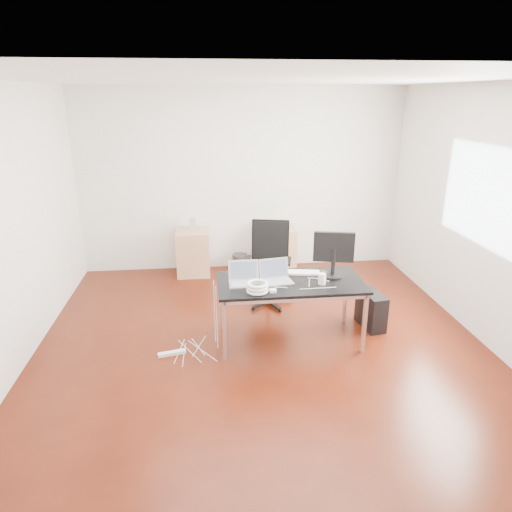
{
  "coord_description": "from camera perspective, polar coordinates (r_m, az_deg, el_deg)",
  "views": [
    {
      "loc": [
        -0.56,
        -4.53,
        2.66
      ],
      "look_at": [
        0.0,
        0.55,
        0.85
      ],
      "focal_mm": 32.0,
      "sensor_mm": 36.0,
      "label": 1
    }
  ],
  "objects": [
    {
      "name": "laptop_right",
      "position": [
        5.0,
        2.49,
        -2.56
      ],
      "size": [
        0.37,
        0.3,
        0.23
      ],
      "rotation": [
        0.0,
        0.0,
        0.16
      ],
      "color": "silver",
      "rests_on": "desk"
    },
    {
      "name": "navy_garment",
      "position": [
        7.15,
        2.25,
        3.94
      ],
      "size": [
        0.31,
        0.25,
        0.09
      ],
      "primitive_type": "cube",
      "rotation": [
        0.0,
        0.0,
        0.05
      ],
      "color": "black",
      "rests_on": "filing_cabinet_right"
    },
    {
      "name": "cable_coil",
      "position": [
        4.72,
        0.17,
        -3.92
      ],
      "size": [
        0.24,
        0.24,
        0.11
      ],
      "rotation": [
        0.0,
        0.0,
        0.2
      ],
      "color": "white",
      "rests_on": "desk"
    },
    {
      "name": "laptop_left",
      "position": [
        4.94,
        -1.48,
        -2.82
      ],
      "size": [
        0.33,
        0.26,
        0.23
      ],
      "rotation": [
        0.0,
        0.0,
        -0.01
      ],
      "color": "silver",
      "rests_on": "desk"
    },
    {
      "name": "wastebasket",
      "position": [
        7.25,
        -2.02,
        -0.85
      ],
      "size": [
        0.27,
        0.27,
        0.28
      ],
      "primitive_type": "cylinder",
      "rotation": [
        0.0,
        0.0,
        0.15
      ],
      "color": "black",
      "rests_on": "ground"
    },
    {
      "name": "speaker",
      "position": [
        7.06,
        -7.89,
        3.96
      ],
      "size": [
        0.1,
        0.09,
        0.18
      ],
      "primitive_type": "cube",
      "rotation": [
        0.0,
        0.0,
        -0.12
      ],
      "color": "#9E9E9E",
      "rests_on": "filing_cabinet_left"
    },
    {
      "name": "pc_tower",
      "position": [
        5.69,
        14.19,
        -6.54
      ],
      "size": [
        0.27,
        0.48,
        0.44
      ],
      "primitive_type": "cube",
      "rotation": [
        0.0,
        0.0,
        0.16
      ],
      "color": "black",
      "rests_on": "ground"
    },
    {
      "name": "keyboard",
      "position": [
        5.25,
        5.55,
        -2.07
      ],
      "size": [
        0.46,
        0.22,
        0.02
      ],
      "primitive_type": "cube",
      "rotation": [
        0.0,
        0.0,
        -0.18
      ],
      "color": "white",
      "rests_on": "desk"
    },
    {
      "name": "filing_cabinet_left",
      "position": [
        7.15,
        -7.86,
        0.46
      ],
      "size": [
        0.5,
        0.5,
        0.7
      ],
      "primitive_type": "cube",
      "color": "tan",
      "rests_on": "ground"
    },
    {
      "name": "cup_white",
      "position": [
        4.97,
        8.24,
        -2.84
      ],
      "size": [
        0.09,
        0.09,
        0.12
      ],
      "primitive_type": "cylinder",
      "rotation": [
        0.0,
        0.0,
        0.07
      ],
      "color": "white",
      "rests_on": "desk"
    },
    {
      "name": "desk",
      "position": [
        5.05,
        4.31,
        -3.71
      ],
      "size": [
        1.6,
        0.8,
        0.73
      ],
      "color": "black",
      "rests_on": "ground"
    },
    {
      "name": "filing_cabinet_right",
      "position": [
        7.23,
        2.83,
        0.84
      ],
      "size": [
        0.5,
        0.5,
        0.7
      ],
      "primitive_type": "cube",
      "color": "tan",
      "rests_on": "ground"
    },
    {
      "name": "power_adapter",
      "position": [
        4.74,
        2.13,
        -4.36
      ],
      "size": [
        0.07,
        0.07,
        0.03
      ],
      "primitive_type": "cube",
      "rotation": [
        0.0,
        0.0,
        -0.04
      ],
      "color": "white",
      "rests_on": "desk"
    },
    {
      "name": "room_shell",
      "position": [
        4.74,
        1.17,
        4.12
      ],
      "size": [
        5.0,
        5.0,
        5.0
      ],
      "color": "#3C1106",
      "rests_on": "ground"
    },
    {
      "name": "office_chair",
      "position": [
        6.04,
        1.65,
        -0.4
      ],
      "size": [
        0.57,
        0.59,
        1.08
      ],
      "rotation": [
        0.0,
        0.0,
        -0.23
      ],
      "color": "black",
      "rests_on": "ground"
    },
    {
      "name": "monitor",
      "position": [
        5.14,
        9.67,
        0.52
      ],
      "size": [
        0.45,
        0.26,
        0.51
      ],
      "rotation": [
        0.0,
        0.0,
        -0.22
      ],
      "color": "black",
      "rests_on": "desk"
    },
    {
      "name": "cup_brown",
      "position": [
        5.09,
        8.37,
        -2.4
      ],
      "size": [
        0.1,
        0.1,
        0.1
      ],
      "primitive_type": "cylinder",
      "rotation": [
        0.0,
        0.0,
        -0.32
      ],
      "color": "#52321C",
      "rests_on": "desk"
    },
    {
      "name": "power_strip",
      "position": [
        5.13,
        -10.47,
        -11.85
      ],
      "size": [
        0.31,
        0.12,
        0.04
      ],
      "primitive_type": "cube",
      "rotation": [
        0.0,
        0.0,
        0.22
      ],
      "color": "white",
      "rests_on": "ground"
    }
  ]
}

